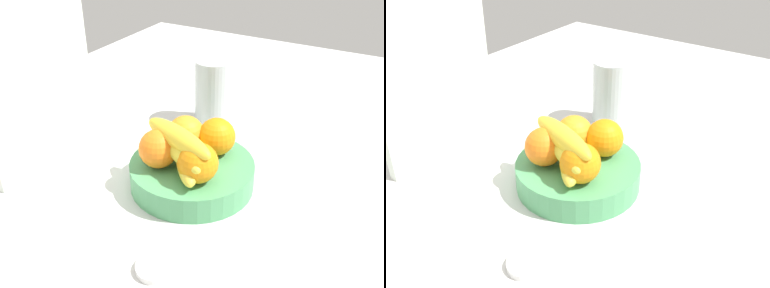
{
  "view_description": "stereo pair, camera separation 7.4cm",
  "coord_description": "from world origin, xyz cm",
  "views": [
    {
      "loc": [
        -63.36,
        -31.71,
        49.76
      ],
      "look_at": [
        -3.29,
        2.36,
        8.95
      ],
      "focal_mm": 41.41,
      "sensor_mm": 36.0,
      "label": 1
    },
    {
      "loc": [
        -59.38,
        -37.92,
        49.76
      ],
      "look_at": [
        -3.29,
        2.36,
        8.95
      ],
      "focal_mm": 41.41,
      "sensor_mm": 36.0,
      "label": 2
    }
  ],
  "objects": [
    {
      "name": "ground_plane",
      "position": [
        0.0,
        0.0,
        -1.5
      ],
      "size": [
        180.0,
        140.0,
        3.0
      ],
      "primitive_type": "cube",
      "color": "silver"
    },
    {
      "name": "orange_front_right",
      "position": [
        -0.15,
        5.58,
        8.54
      ],
      "size": [
        7.17,
        7.17,
        7.17
      ],
      "primitive_type": "sphere",
      "color": "orange",
      "rests_on": "fruit_bowl"
    },
    {
      "name": "orange_back_left",
      "position": [
        -7.72,
        -1.3,
        8.54
      ],
      "size": [
        7.17,
        7.17,
        7.17
      ],
      "primitive_type": "sphere",
      "color": "orange",
      "rests_on": "fruit_bowl"
    },
    {
      "name": "fruit_bowl",
      "position": [
        -3.29,
        2.36,
        2.48
      ],
      "size": [
        23.38,
        23.38,
        4.95
      ],
      "primitive_type": "cylinder",
      "color": "#4C9B61",
      "rests_on": "ground_plane"
    },
    {
      "name": "thermos_tumbler",
      "position": [
        21.73,
        11.02,
        7.69
      ],
      "size": [
        8.28,
        8.28,
        15.37
      ],
      "primitive_type": "cylinder",
      "color": "#AFB7B9",
      "rests_on": "ground_plane"
    },
    {
      "name": "orange_front_left",
      "position": [
        2.02,
        -0.43,
        8.54
      ],
      "size": [
        7.17,
        7.17,
        7.17
      ],
      "primitive_type": "sphere",
      "color": "orange",
      "rests_on": "fruit_bowl"
    },
    {
      "name": "jar_lid",
      "position": [
        -24.96,
        -3.73,
        0.52
      ],
      "size": [
        6.09,
        6.09,
        1.04
      ],
      "primitive_type": "cylinder",
      "color": "white",
      "rests_on": "ground_plane"
    },
    {
      "name": "banana_bunch",
      "position": [
        -5.83,
        3.16,
        9.15
      ],
      "size": [
        16.33,
        17.3,
        8.4
      ],
      "color": "yellow",
      "rests_on": "fruit_bowl"
    },
    {
      "name": "cutting_board",
      "position": [
        -9.15,
        32.8,
        18.0
      ],
      "size": [
        28.06,
        3.25,
        36.0
      ],
      "primitive_type": "cube",
      "rotation": [
        0.0,
        0.0,
        0.05
      ],
      "color": "white",
      "rests_on": "ground_plane"
    },
    {
      "name": "orange_center",
      "position": [
        -7.09,
        7.19,
        8.54
      ],
      "size": [
        7.17,
        7.17,
        7.17
      ],
      "primitive_type": "sphere",
      "color": "orange",
      "rests_on": "fruit_bowl"
    }
  ]
}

